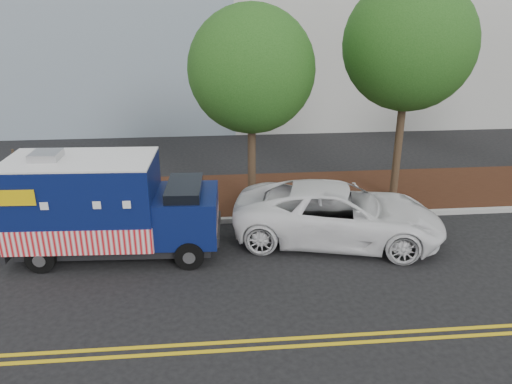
{
  "coord_description": "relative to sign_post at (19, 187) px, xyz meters",
  "views": [
    {
      "loc": [
        0.76,
        -12.84,
        6.58
      ],
      "look_at": [
        2.0,
        0.6,
        1.31
      ],
      "focal_mm": 35.0,
      "sensor_mm": 36.0,
      "label": 1
    }
  ],
  "objects": [
    {
      "name": "mulch_strip",
      "position": [
        5.12,
        1.57,
        -1.12
      ],
      "size": [
        120.0,
        4.0,
        0.15
      ],
      "primitive_type": "cube",
      "color": "black",
      "rests_on": "ground"
    },
    {
      "name": "ground",
      "position": [
        5.12,
        -1.93,
        -1.2
      ],
      "size": [
        120.0,
        120.0,
        0.0
      ],
      "primitive_type": "plane",
      "color": "black",
      "rests_on": "ground"
    },
    {
      "name": "sign_post",
      "position": [
        0.0,
        0.0,
        0.0
      ],
      "size": [
        0.06,
        0.06,
        2.4
      ],
      "primitive_type": "cube",
      "color": "#473828",
      "rests_on": "ground"
    },
    {
      "name": "curb",
      "position": [
        5.12,
        -0.53,
        -1.12
      ],
      "size": [
        120.0,
        0.18,
        0.15
      ],
      "primitive_type": "cube",
      "color": "#9E9E99",
      "rests_on": "ground"
    },
    {
      "name": "centerline_near",
      "position": [
        5.12,
        -6.38,
        -1.19
      ],
      "size": [
        120.0,
        0.1,
        0.01
      ],
      "primitive_type": "cube",
      "color": "gold",
      "rests_on": "ground"
    },
    {
      "name": "tree_c",
      "position": [
        12.1,
        0.83,
        4.0
      ],
      "size": [
        4.13,
        4.13,
        7.28
      ],
      "color": "#38281C",
      "rests_on": "ground"
    },
    {
      "name": "centerline_far",
      "position": [
        5.12,
        -6.63,
        -1.19
      ],
      "size": [
        120.0,
        0.1,
        0.01
      ],
      "primitive_type": "cube",
      "color": "gold",
      "rests_on": "ground"
    },
    {
      "name": "tree_b",
      "position": [
        7.17,
        0.83,
        3.31
      ],
      "size": [
        3.95,
        3.95,
        6.49
      ],
      "color": "#38281C",
      "rests_on": "ground"
    },
    {
      "name": "food_truck",
      "position": [
        2.96,
        -2.26,
        0.12
      ],
      "size": [
        5.65,
        2.35,
        2.93
      ],
      "rotation": [
        0.0,
        0.0,
        -0.05
      ],
      "color": "black",
      "rests_on": "ground"
    },
    {
      "name": "white_car",
      "position": [
        9.42,
        -2.0,
        -0.38
      ],
      "size": [
        6.38,
        4.03,
        1.64
      ],
      "primitive_type": "imported",
      "rotation": [
        0.0,
        0.0,
        1.34
      ],
      "color": "white",
      "rests_on": "ground"
    }
  ]
}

